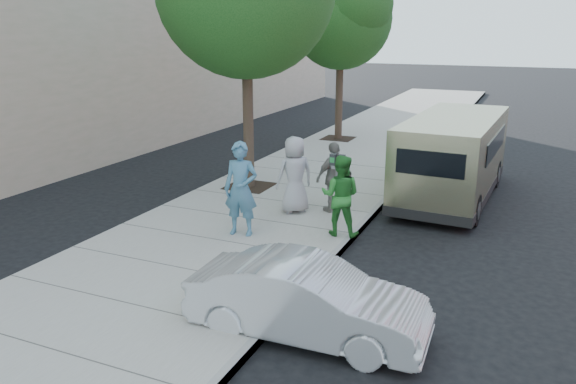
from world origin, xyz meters
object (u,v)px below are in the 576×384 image
Objects in this scene: person_striped_polo at (334,177)px; parking_meter at (337,174)px; person_green_shirt at (340,195)px; person_officer at (241,189)px; person_gray_shirt at (295,175)px; van at (454,156)px; sedan at (307,300)px; tree_far at (342,13)px.

parking_meter is at bearing 58.53° from person_striped_polo.
person_green_shirt is 1.56m from person_striped_polo.
parking_meter is 0.93× the size of person_green_shirt.
person_striped_polo is at bearing -73.09° from person_green_shirt.
person_green_shirt is at bearing 14.52° from person_officer.
person_gray_shirt is 1.09× the size of person_striped_polo.
van is 6.17m from person_officer.
van is 3.29× the size of person_gray_shirt.
person_striped_polo is (-2.35, -2.74, -0.17)m from van.
van reaches higher than person_striped_polo.
person_officer is at bearing 6.43° from person_striped_polo.
person_green_shirt is 0.94× the size of person_gray_shirt.
person_striped_polo is (0.84, 0.41, -0.07)m from person_gray_shirt.
person_green_shirt is at bearing -59.73° from parking_meter.
person_officer reaches higher than person_gray_shirt.
sedan is at bearing -93.60° from van.
person_gray_shirt is at bearing -77.82° from tree_far.
sedan is 1.94× the size of person_gray_shirt.
sedan is at bearing 51.28° from person_striped_polo.
van is at bearing -8.44° from sedan.
van is 8.09m from sedan.
van reaches higher than parking_meter.
van is 3.61m from person_striped_polo.
tree_far is 3.55× the size of person_gray_shirt.
van is at bearing -49.25° from tree_far.
person_striped_polo is (1.28, 2.25, -0.16)m from person_officer.
person_officer is (-3.63, -4.99, -0.01)m from van.
van is (1.99, 3.61, -0.15)m from parking_meter.
person_striped_polo is at bearing 51.61° from person_officer.
person_striped_polo is (-1.43, 5.28, 0.41)m from sedan.
parking_meter is (3.18, -9.61, -3.57)m from tree_far.
tree_far is 11.42m from person_green_shirt.
van is 3.49× the size of person_green_shirt.
parking_meter is 4.60m from sedan.
parking_meter is 0.27× the size of van.
person_gray_shirt is (-1.20, 0.46, -0.25)m from parking_meter.
sedan is at bearing 69.85° from person_gray_shirt.
person_gray_shirt reaches higher than person_striped_polo.
person_green_shirt is at bearing 100.23° from person_gray_shirt.
person_green_shirt is (-1.71, -4.17, -0.15)m from van.
person_green_shirt is (3.45, -10.17, -3.87)m from tree_far.
person_officer reaches higher than person_striped_polo.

